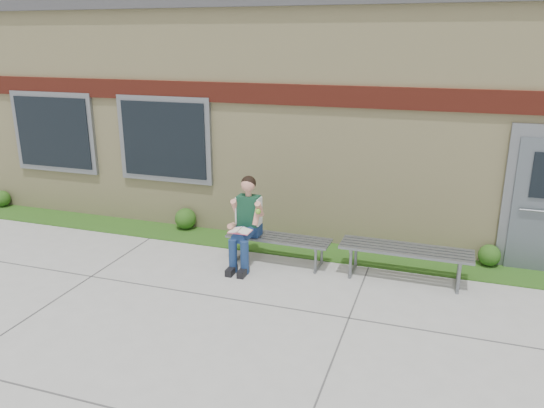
% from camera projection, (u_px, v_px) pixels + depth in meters
% --- Properties ---
extents(ground, '(80.00, 80.00, 0.00)m').
position_uv_depth(ground, '(264.00, 324.00, 6.79)').
color(ground, '#9E9E99').
rests_on(ground, ground).
extents(grass_strip, '(16.00, 0.80, 0.02)m').
position_uv_depth(grass_strip, '(314.00, 250.00, 9.14)').
color(grass_strip, '#124613').
rests_on(grass_strip, ground).
extents(school_building, '(16.20, 6.22, 4.20)m').
position_uv_depth(school_building, '(354.00, 105.00, 11.58)').
color(school_building, beige).
rests_on(school_building, ground).
extents(bench_left, '(1.70, 0.52, 0.44)m').
position_uv_depth(bench_left, '(279.00, 243.00, 8.58)').
color(bench_left, slate).
rests_on(bench_left, ground).
extents(bench_right, '(1.96, 0.57, 0.51)m').
position_uv_depth(bench_right, '(405.00, 255.00, 7.95)').
color(bench_right, slate).
rests_on(bench_right, ground).
extents(girl, '(0.54, 0.89, 1.43)m').
position_uv_depth(girl, '(246.00, 221.00, 8.40)').
color(girl, navy).
rests_on(girl, ground).
extents(shrub_west, '(0.35, 0.35, 0.35)m').
position_uv_depth(shrub_west, '(2.00, 199.00, 11.43)').
color(shrub_west, '#124613').
rests_on(shrub_west, grass_strip).
extents(shrub_mid, '(0.40, 0.40, 0.40)m').
position_uv_depth(shrub_mid, '(186.00, 219.00, 10.09)').
color(shrub_mid, '#124613').
rests_on(shrub_mid, grass_strip).
extents(shrub_east, '(0.35, 0.35, 0.35)m').
position_uv_depth(shrub_east, '(489.00, 255.00, 8.46)').
color(shrub_east, '#124613').
rests_on(shrub_east, grass_strip).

